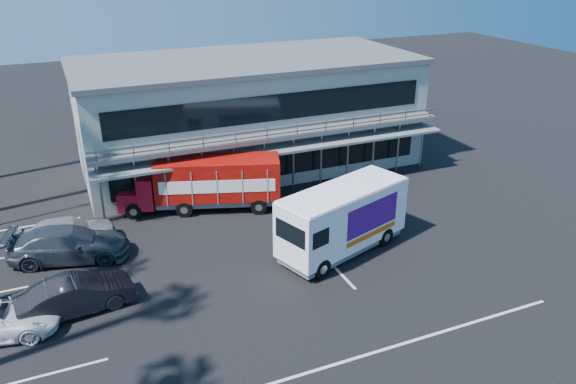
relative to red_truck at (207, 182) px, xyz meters
name	(u,v)px	position (x,y,z in m)	size (l,w,h in m)	color
ground	(296,276)	(1.74, -8.70, -1.68)	(120.00, 120.00, 0.00)	black
building	(248,112)	(4.74, 6.24, 1.98)	(22.40, 12.00, 7.30)	#939A8D
red_truck	(207,182)	(0.00, 0.00, 0.00)	(9.28, 4.85, 3.06)	maroon
white_van	(343,219)	(4.78, -7.42, 0.13)	(7.38, 4.53, 3.41)	white
parked_car_b	(76,295)	(-7.76, -7.50, -0.89)	(1.66, 4.75, 1.57)	black
parked_car_d	(69,244)	(-7.76, -2.88, -0.85)	(2.31, 5.68, 1.65)	#2D343C
parked_car_e	(67,232)	(-7.76, -1.50, -0.88)	(1.89, 4.69, 1.60)	gray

